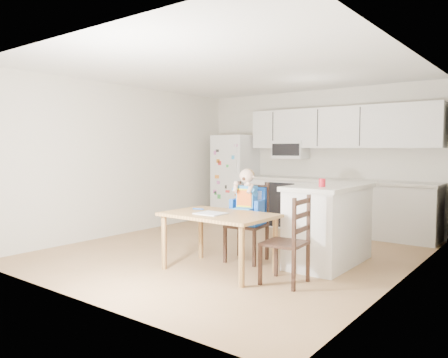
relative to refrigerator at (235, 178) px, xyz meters
name	(u,v)px	position (x,y,z in m)	size (l,w,h in m)	color
room	(254,162)	(1.55, -1.67, 0.40)	(4.52, 5.01, 2.51)	olive
refrigerator	(235,178)	(0.00, 0.00, 0.00)	(0.72, 0.70, 1.70)	silver
kitchen_run	(334,181)	(2.05, 0.09, 0.03)	(3.37, 0.62, 2.15)	silver
kitchen_island	(329,224)	(2.87, -1.97, -0.35)	(0.71, 1.35, 0.99)	silver
red_cup	(322,183)	(2.93, -2.32, 0.19)	(0.08, 0.08, 0.10)	red
dining_table	(219,221)	(1.98, -3.06, -0.26)	(1.28, 0.82, 0.68)	brown
napkin	(211,213)	(1.94, -3.15, -0.16)	(0.32, 0.28, 0.01)	#A7A7AB
toddler_spoon	(197,209)	(1.57, -2.97, -0.16)	(0.02, 0.02, 0.12)	#1249B3
chair_booster	(248,205)	(1.98, -2.44, -0.14)	(0.51, 0.51, 1.18)	black
chair_side	(293,235)	(2.93, -3.00, -0.31)	(0.45, 0.45, 0.95)	black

